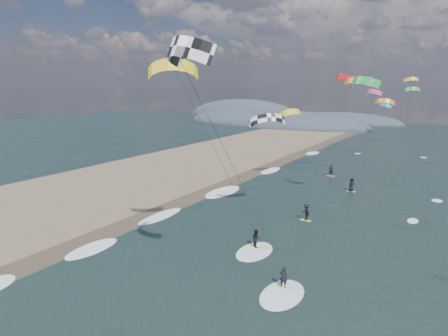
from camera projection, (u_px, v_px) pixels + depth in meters
The scene contains 9 objects.
ground at pixel (122, 331), 21.03m from camera, with size 260.00×260.00×0.00m, color black.
sand_strip at pixel (43, 207), 42.02m from camera, with size 26.00×240.00×0.00m, color brown.
wet_sand_strip at pixel (116, 229), 35.60m from camera, with size 3.00×240.00×0.00m, color #382D23.
coastal_hills at pixel (269, 122), 132.90m from camera, with size 80.00×41.00×15.00m.
kitesurfer_near_a at pixel (203, 112), 20.49m from camera, with size 7.63×8.89×16.40m.
kitesurfer_near_b at pixel (203, 132), 27.27m from camera, with size 6.92×8.99×15.76m.
far_kitesurfers at pixel (328, 193), 44.30m from camera, with size 5.82×20.45×1.77m.
bg_kite_field at pixel (370, 91), 63.52m from camera, with size 13.02×74.86×7.29m.
shoreline_surf at pixel (160, 217), 38.83m from camera, with size 2.40×79.40×0.11m.
Camera 1 is at (14.93, -12.26, 13.67)m, focal length 30.00 mm.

